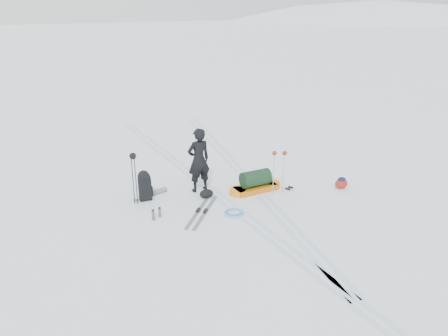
{
  "coord_description": "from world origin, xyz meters",
  "views": [
    {
      "loc": [
        -4.68,
        -9.96,
        5.3
      ],
      "look_at": [
        0.02,
        0.2,
        0.95
      ],
      "focal_mm": 35.0,
      "sensor_mm": 36.0,
      "label": 1
    }
  ],
  "objects_px": {
    "skier": "(199,160)",
    "pulk_sled": "(255,183)",
    "ski_poles_black": "(133,162)",
    "expedition_rucksack": "(147,186)"
  },
  "relations": [
    {
      "from": "skier",
      "to": "pulk_sled",
      "type": "height_order",
      "value": "skier"
    },
    {
      "from": "skier",
      "to": "pulk_sled",
      "type": "xyz_separation_m",
      "value": [
        1.49,
        -0.72,
        -0.71
      ]
    },
    {
      "from": "skier",
      "to": "ski_poles_black",
      "type": "height_order",
      "value": "skier"
    },
    {
      "from": "skier",
      "to": "expedition_rucksack",
      "type": "height_order",
      "value": "skier"
    },
    {
      "from": "skier",
      "to": "expedition_rucksack",
      "type": "xyz_separation_m",
      "value": [
        -1.56,
        0.07,
        -0.56
      ]
    },
    {
      "from": "skier",
      "to": "ski_poles_black",
      "type": "xyz_separation_m",
      "value": [
        -1.91,
        -0.08,
        0.26
      ]
    },
    {
      "from": "pulk_sled",
      "to": "expedition_rucksack",
      "type": "xyz_separation_m",
      "value": [
        -3.05,
        0.79,
        0.15
      ]
    },
    {
      "from": "expedition_rucksack",
      "to": "ski_poles_black",
      "type": "relative_size",
      "value": 0.6
    },
    {
      "from": "skier",
      "to": "ski_poles_black",
      "type": "distance_m",
      "value": 1.93
    },
    {
      "from": "pulk_sled",
      "to": "expedition_rucksack",
      "type": "height_order",
      "value": "expedition_rucksack"
    }
  ]
}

